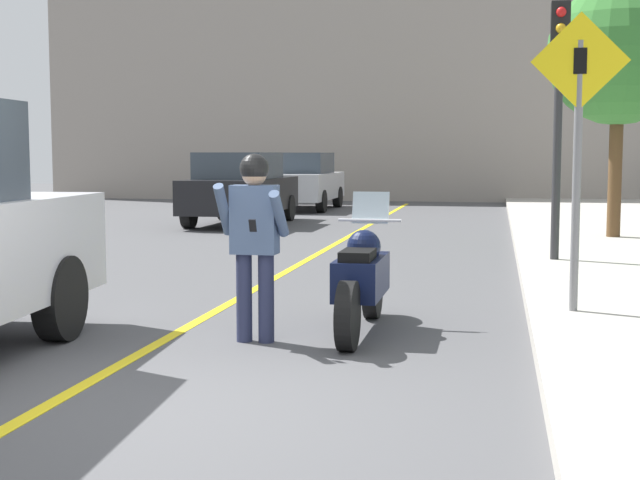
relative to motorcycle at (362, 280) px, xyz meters
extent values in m
plane|color=#4C4C4F|center=(-1.07, -2.71, -0.50)|extent=(80.00, 80.00, 0.00)
cube|color=yellow|center=(-1.67, 3.29, -0.49)|extent=(0.12, 36.00, 0.01)
cube|color=gray|center=(-1.07, 23.29, 3.58)|extent=(28.00, 1.20, 8.14)
cylinder|color=black|center=(0.00, -0.78, -0.20)|extent=(0.14, 0.60, 0.60)
cylinder|color=black|center=(0.00, 0.76, -0.20)|extent=(0.14, 0.60, 0.60)
cube|color=#0C1433|center=(0.00, -0.01, 0.03)|extent=(0.40, 1.06, 0.36)
sphere|color=#0C1433|center=(0.00, 0.13, 0.29)|extent=(0.32, 0.32, 0.32)
cube|color=black|center=(0.00, -0.25, 0.25)|extent=(0.28, 0.48, 0.10)
cylinder|color=silver|center=(0.00, 0.52, 0.51)|extent=(0.62, 0.03, 0.03)
cube|color=silver|center=(0.00, 0.58, 0.63)|extent=(0.36, 0.12, 0.31)
cylinder|color=#282D4C|center=(-0.96, -0.58, -0.10)|extent=(0.14, 0.14, 0.78)
cylinder|color=#282D4C|center=(-0.76, -0.58, -0.10)|extent=(0.14, 0.14, 0.78)
cube|color=slate|center=(-0.86, -0.58, 0.59)|extent=(0.40, 0.22, 0.60)
cylinder|color=slate|center=(-1.11, -0.68, 0.68)|extent=(0.09, 0.37, 0.47)
cylinder|color=slate|center=(-0.61, -0.70, 0.65)|extent=(0.09, 0.42, 0.42)
sphere|color=tan|center=(-0.86, -0.58, 0.99)|extent=(0.22, 0.22, 0.22)
sphere|color=black|center=(-0.86, -0.58, 1.03)|extent=(0.26, 0.26, 0.26)
cube|color=black|center=(-0.80, -0.86, 0.56)|extent=(0.06, 0.05, 0.11)
cylinder|color=black|center=(-2.57, -0.87, -0.12)|extent=(0.28, 0.77, 0.76)
cylinder|color=slate|center=(1.95, 0.68, 0.94)|extent=(0.08, 0.08, 2.55)
cube|color=yellow|center=(1.95, 0.66, 2.02)|extent=(0.91, 0.02, 0.91)
cube|color=black|center=(1.95, 0.64, 2.02)|extent=(0.12, 0.01, 0.24)
cylinder|color=#2D2D30|center=(2.04, 4.94, 1.46)|extent=(0.12, 0.12, 3.60)
cube|color=black|center=(2.04, 4.92, 2.88)|extent=(0.26, 0.22, 0.76)
sphere|color=red|center=(2.04, 4.80, 3.10)|extent=(0.14, 0.14, 0.14)
sphere|color=gold|center=(2.04, 4.80, 2.88)|extent=(0.14, 0.14, 0.14)
sphere|color=green|center=(2.04, 4.80, 2.66)|extent=(0.14, 0.14, 0.14)
cylinder|color=brown|center=(3.30, 8.71, 0.85)|extent=(0.24, 0.24, 2.38)
sphere|color=#387A33|center=(3.30, 8.71, 2.92)|extent=(2.53, 2.53, 2.53)
cylinder|color=black|center=(-5.48, 13.30, -0.18)|extent=(0.22, 0.64, 0.64)
cylinder|color=black|center=(-3.82, 13.30, -0.18)|extent=(0.22, 0.64, 0.64)
cylinder|color=black|center=(-5.48, 10.70, -0.18)|extent=(0.22, 0.64, 0.64)
cylinder|color=black|center=(-3.82, 10.70, -0.18)|extent=(0.22, 0.64, 0.64)
cube|color=black|center=(-4.65, 12.00, 0.20)|extent=(1.80, 4.20, 0.76)
cube|color=#38424C|center=(-4.65, 11.83, 0.88)|extent=(1.58, 2.18, 0.60)
cylinder|color=black|center=(-5.25, 18.97, -0.18)|extent=(0.22, 0.64, 0.64)
cylinder|color=black|center=(-3.59, 18.97, -0.18)|extent=(0.22, 0.64, 0.64)
cylinder|color=black|center=(-5.25, 16.37, -0.18)|extent=(0.22, 0.64, 0.64)
cylinder|color=black|center=(-3.59, 16.37, -0.18)|extent=(0.22, 0.64, 0.64)
cube|color=silver|center=(-4.42, 17.67, 0.20)|extent=(1.80, 4.20, 0.76)
cube|color=#38424C|center=(-4.42, 17.50, 0.88)|extent=(1.58, 2.18, 0.60)
camera|label=1|loc=(1.20, -8.06, 1.16)|focal=50.00mm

